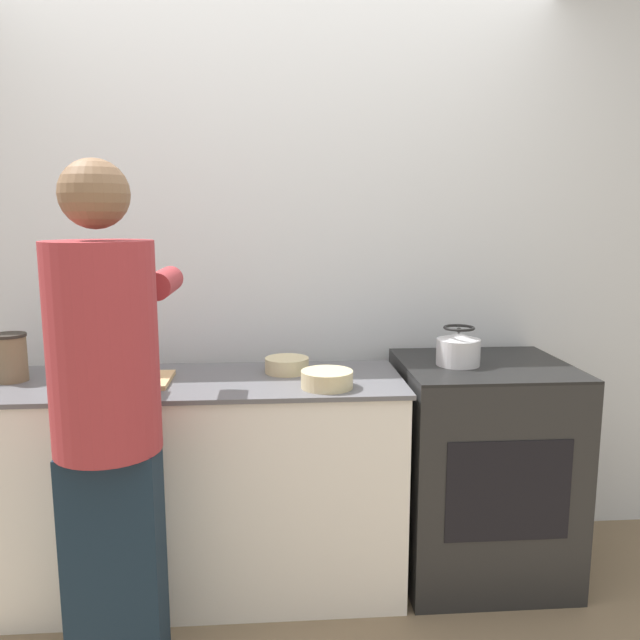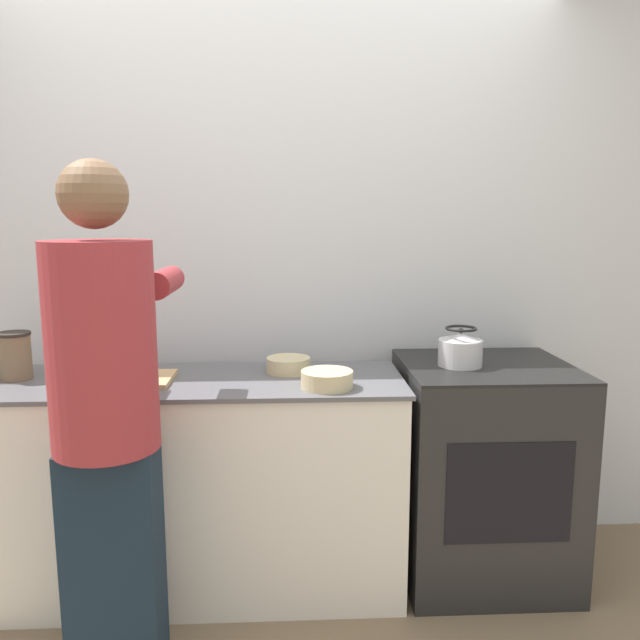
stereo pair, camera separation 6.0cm
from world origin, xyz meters
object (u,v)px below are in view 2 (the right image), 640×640
Objects in this scene: cutting_board at (127,379)px; bowl_prep at (288,365)px; oven at (483,469)px; person at (107,408)px; kettle at (460,349)px; knife at (122,374)px; canister_jar at (15,356)px.

cutting_board is 0.65m from bowl_prep.
oven is at bearing 2.75° from cutting_board.
person is at bearing -159.20° from oven.
person reaches higher than kettle.
knife is 1.19× the size of canister_jar.
oven is 2.60× the size of cutting_board.
oven is at bearing 20.80° from person.
knife is 1.38m from kettle.
kettle is at bearing -0.31° from canister_jar.
canister_jar is at bearing 133.87° from person.
oven is 1.99m from canister_jar.
bowl_prep is at bearing 3.01° from canister_jar.
knife is at bearing 126.88° from cutting_board.
person is 4.80× the size of cutting_board.
bowl_prep reaches higher than knife.
canister_jar is at bearing -179.74° from oven.
person reaches higher than canister_jar.
person is 0.47m from cutting_board.
person is 0.83m from bowl_prep.
cutting_board is at bearing -177.25° from oven.
person is at bearing -158.12° from kettle.
bowl_prep reaches higher than oven.
person is (-1.42, -0.54, 0.46)m from oven.
knife is at bearing -178.67° from oven.
bowl_prep is at bearing 10.55° from cutting_board.
bowl_prep is 0.96× the size of canister_jar.
canister_jar is (-0.43, 0.03, 0.07)m from knife.
bowl_prep is (0.64, 0.12, 0.02)m from cutting_board.
cutting_board is 1.98× the size of kettle.
kettle is (1.37, 0.02, 0.08)m from knife.
kettle reaches higher than bowl_prep.
canister_jar is (-0.45, 0.06, 0.09)m from cutting_board.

